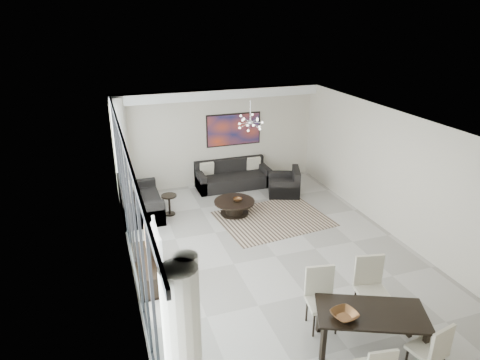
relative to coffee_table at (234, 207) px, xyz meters
name	(u,v)px	position (x,y,z in m)	size (l,w,h in m)	color
room_shell	(298,192)	(0.67, -2.26, 1.24)	(6.00, 9.00, 2.90)	#A8A39B
window_wall	(135,214)	(-2.65, -2.26, 1.26)	(0.37, 8.95, 2.90)	white
soffit	(218,94)	(0.20, 2.04, 2.56)	(5.98, 0.40, 0.26)	white
painting	(234,130)	(0.70, 2.21, 1.44)	(1.68, 0.04, 0.98)	#BD3D1A
chandelier	(250,122)	(0.50, 0.24, 2.14)	(0.66, 0.66, 0.71)	silver
rug	(273,219)	(0.84, -0.60, -0.20)	(2.66, 2.04, 0.01)	black
coffee_table	(234,207)	(0.00, 0.00, 0.00)	(1.06, 1.06, 0.37)	black
bowl_coffee	(238,200)	(0.08, -0.03, 0.20)	(0.25, 0.25, 0.08)	brown
sofa_main	(232,178)	(0.53, 1.81, 0.06)	(2.17, 0.89, 0.79)	black
loveseat	(139,204)	(-2.35, 0.79, 0.09)	(1.00, 1.77, 0.89)	black
armchair	(285,186)	(1.79, 0.77, 0.05)	(1.12, 1.15, 0.76)	black
side_table	(169,201)	(-1.60, 0.51, 0.16)	(0.40, 0.40, 0.55)	black
tv_console	(146,269)	(-2.56, -2.22, 0.02)	(0.41, 1.47, 0.46)	black
television	(152,242)	(-2.40, -2.16, 0.56)	(1.09, 0.14, 0.63)	gray
dining_table	(371,317)	(0.50, -5.22, 0.39)	(1.84, 1.42, 0.69)	black
dining_chair_se	(433,348)	(0.98, -6.01, 0.34)	(0.52, 0.52, 0.96)	#B9AE99
dining_chair_nw	(321,293)	(0.05, -4.46, 0.40)	(0.57, 0.57, 1.06)	#B9AE99
dining_chair_ne	(370,282)	(0.98, -4.49, 0.43)	(0.60, 0.60, 1.10)	#B9AE99
bowl_dining	(344,315)	(0.03, -5.19, 0.53)	(0.38, 0.38, 0.09)	brown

